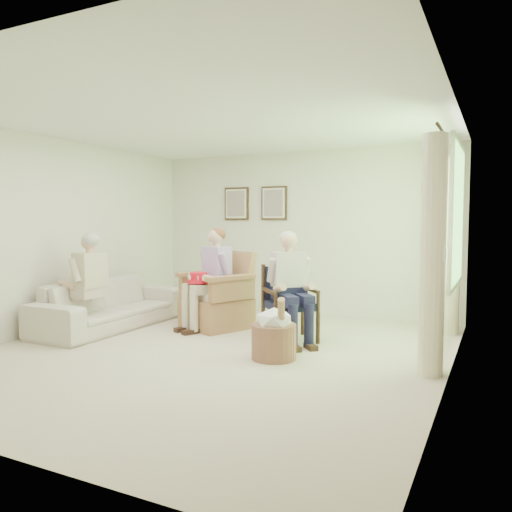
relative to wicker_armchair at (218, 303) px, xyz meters
name	(u,v)px	position (x,y,z in m)	size (l,w,h in m)	color
floor	(212,352)	(0.62, -1.18, -0.34)	(5.50, 5.50, 0.00)	beige
back_wall	(300,233)	(0.62, 1.57, 0.96)	(5.00, 0.04, 2.60)	silver
left_wall	(52,235)	(-1.88, -1.18, 0.96)	(0.04, 5.50, 2.60)	silver
right_wall	(450,242)	(3.12, -1.18, 0.96)	(0.04, 5.50, 2.60)	silver
ceiling	(211,120)	(0.62, -1.18, 2.26)	(5.00, 5.50, 0.02)	white
window	(457,212)	(3.09, 0.02, 1.25)	(0.13, 2.50, 1.63)	#2D6B23
curtain_left	(433,256)	(2.95, -0.96, 0.81)	(0.34, 0.34, 2.30)	beige
curtain_right	(451,247)	(2.95, 1.00, 0.81)	(0.34, 0.34, 2.30)	beige
framed_print_left	(236,204)	(-0.53, 1.53, 1.44)	(0.45, 0.05, 0.55)	#382114
framed_print_right	(274,203)	(0.17, 1.53, 1.44)	(0.45, 0.05, 0.55)	#382114
wicker_armchair	(218,303)	(0.00, 0.00, 0.00)	(0.83, 0.83, 1.06)	tan
wood_armchair	(292,300)	(1.21, -0.21, 0.16)	(0.59, 0.55, 0.91)	black
sofa	(110,304)	(-1.33, -0.70, -0.01)	(0.88, 2.26, 0.66)	beige
person_wicker	(212,271)	(0.00, -0.14, 0.46)	(0.40, 0.63, 1.36)	beige
person_dark	(288,279)	(1.21, -0.36, 0.44)	(0.40, 0.63, 1.33)	#191937
person_sofa	(86,277)	(-1.33, -1.14, 0.41)	(0.42, 0.62, 1.30)	beige
red_hat	(199,279)	(-0.11, -0.32, 0.37)	(0.32, 0.32, 0.14)	red
hatbox	(274,333)	(1.37, -1.13, -0.06)	(0.50, 0.50, 0.71)	tan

